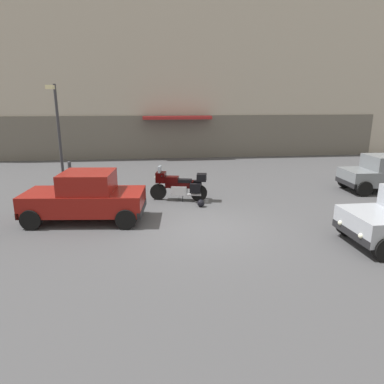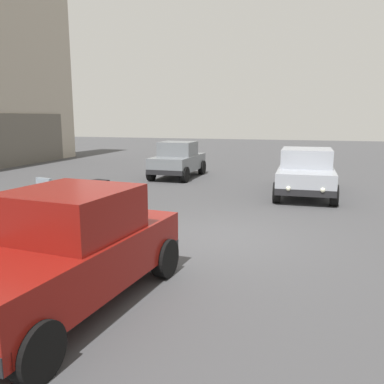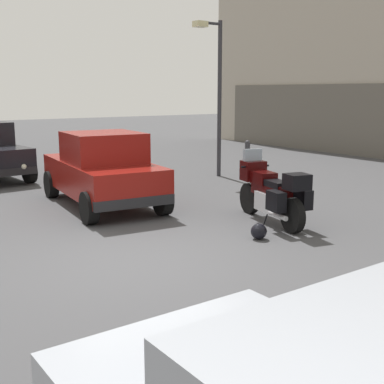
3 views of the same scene
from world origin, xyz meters
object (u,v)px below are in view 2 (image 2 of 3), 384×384
(helmet, at_px, (125,221))
(car_compact_side, at_px, (178,160))
(car_hatchback_near, at_px, (69,250))
(motorcycle, at_px, (73,206))
(car_sedan_far, at_px, (306,171))

(helmet, relative_size, car_compact_side, 0.08)
(car_hatchback_near, height_order, car_compact_side, car_hatchback_near)
(motorcycle, height_order, car_hatchback_near, car_hatchback_near)
(motorcycle, bearing_deg, car_sedan_far, 154.78)
(car_sedan_far, bearing_deg, car_compact_side, -115.08)
(motorcycle, relative_size, car_sedan_far, 0.49)
(car_sedan_far, relative_size, car_compact_side, 1.32)
(car_hatchback_near, bearing_deg, motorcycle, -142.45)
(car_compact_side, bearing_deg, car_sedan_far, -113.25)
(motorcycle, xyz_separation_m, car_sedan_far, (6.40, -5.00, 0.16))
(motorcycle, xyz_separation_m, car_hatchback_near, (-3.22, -2.02, 0.19))
(motorcycle, distance_m, car_sedan_far, 8.13)
(helmet, distance_m, car_hatchback_near, 4.14)
(car_sedan_far, height_order, car_compact_side, same)
(motorcycle, height_order, car_compact_side, car_compact_side)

